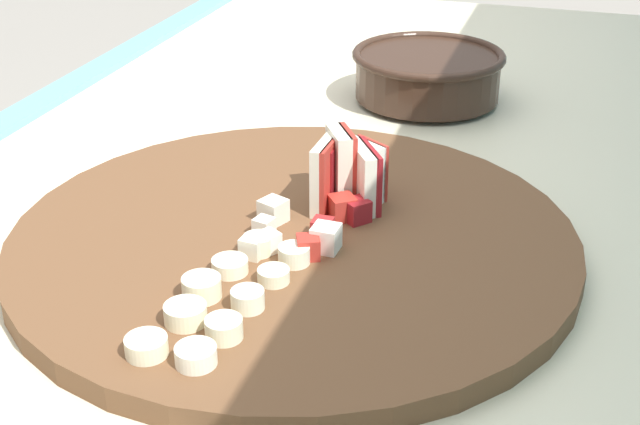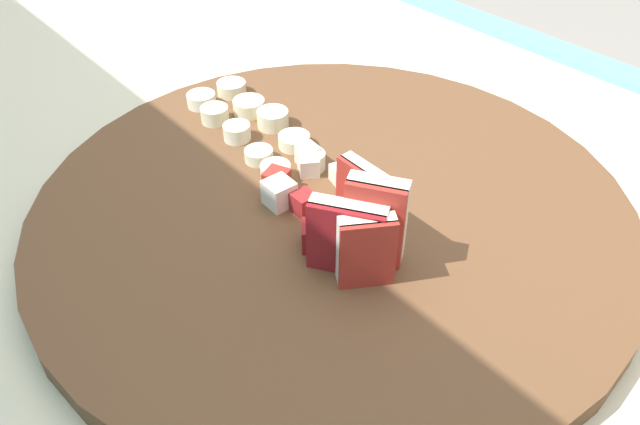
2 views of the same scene
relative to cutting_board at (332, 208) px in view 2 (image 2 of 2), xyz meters
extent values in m
cylinder|color=brown|center=(0.00, 0.00, 0.00)|extent=(0.46, 0.46, 0.02)
cube|color=maroon|center=(-0.06, 0.02, 0.04)|extent=(0.04, 0.01, 0.05)
cube|color=beige|center=(-0.06, 0.01, 0.04)|extent=(0.04, 0.01, 0.05)
cube|color=#B22D23|center=(-0.05, 0.02, 0.04)|extent=(0.05, 0.01, 0.06)
cube|color=beige|center=(-0.05, 0.01, 0.04)|extent=(0.05, 0.01, 0.06)
cube|color=#B22D23|center=(-0.07, 0.03, 0.04)|extent=(0.04, 0.03, 0.06)
cube|color=beige|center=(-0.06, 0.02, 0.04)|extent=(0.04, 0.03, 0.06)
cube|color=maroon|center=(-0.06, 0.05, 0.04)|extent=(0.05, 0.03, 0.05)
cube|color=#EFE5CC|center=(-0.06, 0.04, 0.04)|extent=(0.05, 0.04, 0.05)
cube|color=#B22D23|center=(-0.08, 0.04, 0.04)|extent=(0.02, 0.03, 0.05)
cube|color=white|center=(-0.08, 0.04, 0.04)|extent=(0.03, 0.04, 0.05)
cube|color=white|center=(0.04, -0.01, 0.02)|extent=(0.02, 0.02, 0.02)
cube|color=maroon|center=(-0.03, 0.04, 0.02)|extent=(0.03, 0.03, 0.02)
cube|color=white|center=(0.01, -0.02, 0.02)|extent=(0.02, 0.02, 0.01)
cube|color=#EFE5CC|center=(-0.01, -0.02, 0.02)|extent=(0.03, 0.03, 0.02)
cube|color=#A32323|center=(0.00, 0.03, 0.02)|extent=(0.02, 0.02, 0.02)
cube|color=white|center=(0.02, 0.03, 0.02)|extent=(0.02, 0.02, 0.02)
cube|color=#B22D23|center=(0.04, 0.02, 0.02)|extent=(0.02, 0.02, 0.02)
cube|color=beige|center=(0.05, -0.02, 0.02)|extent=(0.02, 0.02, 0.02)
cube|color=#B22D23|center=(-0.03, 0.03, 0.02)|extent=(0.03, 0.03, 0.02)
cylinder|color=beige|center=(0.04, -0.01, 0.02)|extent=(0.02, 0.02, 0.01)
cylinder|color=#F4EAC6|center=(0.08, -0.02, 0.01)|extent=(0.03, 0.03, 0.01)
cylinder|color=beige|center=(0.11, -0.03, 0.02)|extent=(0.03, 0.03, 0.02)
cylinder|color=beige|center=(0.15, -0.03, 0.02)|extent=(0.03, 0.03, 0.01)
cylinder|color=beige|center=(0.19, -0.04, 0.02)|extent=(0.03, 0.03, 0.01)
cylinder|color=#F4EAC6|center=(0.05, 0.02, 0.02)|extent=(0.02, 0.02, 0.01)
cylinder|color=beige|center=(0.08, 0.01, 0.01)|extent=(0.02, 0.02, 0.01)
cylinder|color=#F4EAC6|center=(0.12, 0.01, 0.02)|extent=(0.02, 0.02, 0.01)
cylinder|color=beige|center=(0.15, 0.00, 0.02)|extent=(0.03, 0.03, 0.01)
cylinder|color=white|center=(0.19, 0.00, 0.02)|extent=(0.03, 0.03, 0.01)
camera|label=1|loc=(0.60, 0.21, 0.35)|focal=50.09mm
camera|label=2|loc=(-0.28, 0.25, 0.31)|focal=34.86mm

